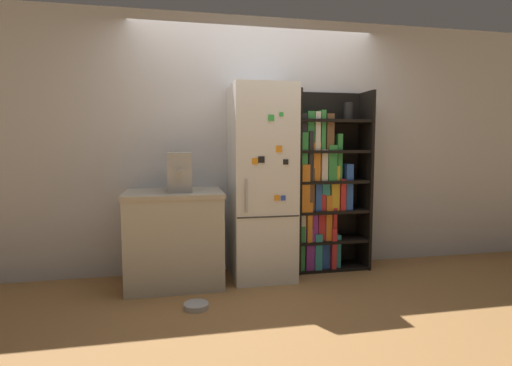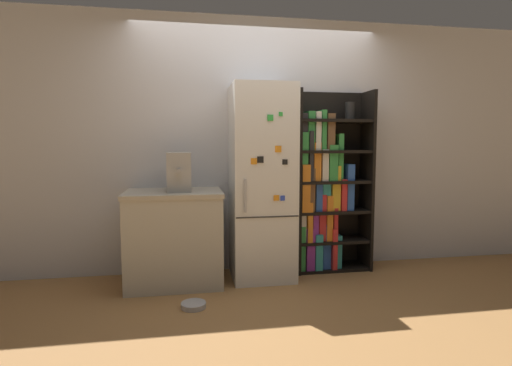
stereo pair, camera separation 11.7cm
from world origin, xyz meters
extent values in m
plane|color=#A87542|center=(0.00, 0.00, 0.00)|extent=(16.00, 16.00, 0.00)
cube|color=silver|center=(0.00, 0.47, 1.30)|extent=(8.00, 0.05, 2.60)
cube|color=white|center=(0.00, 0.16, 0.94)|extent=(0.59, 0.58, 1.88)
cube|color=#333333|center=(0.00, -0.14, 0.65)|extent=(0.58, 0.01, 0.01)
cube|color=#B2B2B7|center=(-0.21, -0.15, 0.85)|extent=(0.02, 0.02, 0.30)
cube|color=black|center=(0.16, -0.14, 1.15)|extent=(0.05, 0.02, 0.05)
cube|color=green|center=(0.12, -0.14, 1.58)|extent=(0.04, 0.01, 0.04)
cube|color=green|center=(0.02, -0.14, 1.55)|extent=(0.05, 0.01, 0.05)
cube|color=black|center=(-0.07, -0.14, 1.18)|extent=(0.06, 0.02, 0.06)
cube|color=blue|center=(0.14, -0.14, 0.82)|extent=(0.05, 0.02, 0.05)
cube|color=orange|center=(-0.13, -0.14, 1.16)|extent=(0.05, 0.02, 0.06)
cube|color=orange|center=(0.09, -0.14, 1.27)|extent=(0.06, 0.02, 0.06)
cube|color=orange|center=(0.08, -0.14, 0.83)|extent=(0.05, 0.01, 0.05)
cube|color=black|center=(0.38, 0.28, 0.93)|extent=(0.03, 0.35, 1.86)
cube|color=black|center=(1.15, 0.28, 0.93)|extent=(0.03, 0.35, 1.86)
cube|color=black|center=(0.76, 0.44, 0.93)|extent=(0.80, 0.03, 1.86)
cube|color=black|center=(0.76, 0.28, 0.01)|extent=(0.74, 0.32, 0.03)
cube|color=black|center=(0.76, 0.28, 0.31)|extent=(0.74, 0.32, 0.03)
cube|color=black|center=(0.76, 0.28, 0.62)|extent=(0.74, 0.32, 0.03)
cube|color=black|center=(0.76, 0.28, 0.93)|extent=(0.74, 0.32, 0.03)
cube|color=black|center=(0.76, 0.28, 1.24)|extent=(0.74, 0.32, 0.03)
cube|color=black|center=(0.76, 0.28, 1.55)|extent=(0.74, 0.32, 0.03)
cube|color=#338C3F|center=(0.43, 0.28, 0.26)|extent=(0.04, 0.29, 0.46)
cube|color=purple|center=(0.51, 0.28, 0.25)|extent=(0.09, 0.29, 0.43)
cube|color=teal|center=(0.59, 0.27, 0.21)|extent=(0.07, 0.28, 0.37)
cube|color=#2D59B2|center=(0.69, 0.28, 0.26)|extent=(0.08, 0.23, 0.47)
cube|color=red|center=(0.76, 0.27, 0.24)|extent=(0.05, 0.29, 0.43)
cube|color=teal|center=(0.82, 0.28, 0.20)|extent=(0.05, 0.24, 0.34)
cube|color=silver|center=(0.43, 0.28, 0.51)|extent=(0.05, 0.28, 0.36)
cube|color=orange|center=(0.49, 0.27, 0.53)|extent=(0.05, 0.29, 0.40)
cube|color=purple|center=(0.56, 0.29, 0.48)|extent=(0.06, 0.26, 0.31)
cube|color=red|center=(0.64, 0.28, 0.56)|extent=(0.07, 0.23, 0.48)
cube|color=orange|center=(0.71, 0.28, 0.56)|extent=(0.06, 0.26, 0.47)
cube|color=red|center=(0.77, 0.28, 0.49)|extent=(0.04, 0.25, 0.34)
cube|color=orange|center=(0.45, 0.27, 0.87)|extent=(0.08, 0.30, 0.48)
cube|color=brown|center=(0.52, 0.27, 0.85)|extent=(0.05, 0.24, 0.44)
cube|color=#2D59B2|center=(0.59, 0.28, 0.79)|extent=(0.07, 0.23, 0.31)
cube|color=teal|center=(0.68, 0.29, 0.87)|extent=(0.08, 0.23, 0.47)
cube|color=gold|center=(0.77, 0.28, 0.86)|extent=(0.09, 0.24, 0.46)
cube|color=red|center=(0.85, 0.28, 0.80)|extent=(0.05, 0.27, 0.32)
cube|color=#2D59B2|center=(0.93, 0.27, 0.87)|extent=(0.07, 0.23, 0.48)
cube|color=#338C3F|center=(0.43, 0.28, 1.19)|extent=(0.06, 0.29, 0.49)
cube|color=#262628|center=(0.50, 0.27, 1.19)|extent=(0.04, 0.27, 0.50)
cube|color=orange|center=(0.57, 0.29, 1.14)|extent=(0.07, 0.26, 0.39)
cube|color=silver|center=(0.65, 0.27, 1.10)|extent=(0.06, 0.23, 0.32)
cube|color=#338C3F|center=(0.73, 0.28, 1.12)|extent=(0.09, 0.28, 0.36)
cube|color=#338C3F|center=(0.82, 0.28, 1.18)|extent=(0.05, 0.22, 0.48)
cube|color=#262628|center=(0.43, 0.28, 1.44)|extent=(0.06, 0.26, 0.36)
cube|color=#338C3F|center=(0.50, 0.27, 1.45)|extent=(0.07, 0.23, 0.39)
cube|color=silver|center=(0.57, 0.28, 1.44)|extent=(0.05, 0.25, 0.38)
cube|color=#338C3F|center=(0.64, 0.28, 1.45)|extent=(0.05, 0.24, 0.40)
cube|color=brown|center=(0.71, 0.28, 1.44)|extent=(0.08, 0.24, 0.37)
cylinder|color=black|center=(0.95, 0.28, 1.65)|extent=(0.10, 0.10, 0.18)
cube|color=#BCB7A8|center=(-0.84, 0.13, 0.42)|extent=(0.87, 0.65, 0.84)
cube|color=#B2A893|center=(-0.84, 0.13, 0.86)|extent=(0.89, 0.67, 0.04)
cube|color=#A5A39E|center=(-0.79, 0.10, 1.06)|extent=(0.22, 0.30, 0.36)
cylinder|color=#A5A39E|center=(-0.79, -0.08, 1.08)|extent=(0.04, 0.06, 0.04)
cylinder|color=#B7B7BC|center=(-0.68, -0.50, 0.02)|extent=(0.20, 0.20, 0.04)
torus|color=#B7B7BC|center=(-0.68, -0.50, 0.04)|extent=(0.20, 0.20, 0.01)
camera|label=1|loc=(-0.83, -3.62, 1.31)|focal=28.00mm
camera|label=2|loc=(-0.72, -3.64, 1.31)|focal=28.00mm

